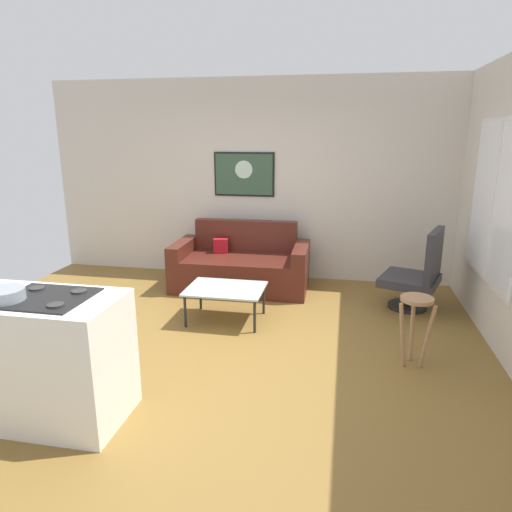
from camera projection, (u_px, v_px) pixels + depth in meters
name	position (u px, v px, depth m)	size (l,w,h in m)	color
ground	(224.00, 348.00, 4.58)	(6.40, 6.40, 0.04)	brown
back_wall	(266.00, 181.00, 6.51)	(6.40, 0.05, 2.80)	beige
couch	(241.00, 267.00, 6.25)	(1.82, 0.94, 0.87)	#4C1E16
coffee_table	(226.00, 290.00, 5.11)	(0.86, 0.65, 0.39)	silver
armchair	(418.00, 274.00, 5.41)	(0.81, 0.83, 0.99)	black
bar_stool	(416.00, 315.00, 4.08)	(0.34, 0.33, 0.65)	#A37752
kitchen_counter	(19.00, 355.00, 3.37)	(1.58, 0.65, 0.96)	white
mixing_bowl	(4.00, 296.00, 3.12)	(0.28, 0.28, 0.09)	#8A959D
wall_painting	(244.00, 174.00, 6.50)	(0.87, 0.03, 0.62)	black
window	(494.00, 202.00, 4.59)	(0.03, 1.57, 1.65)	silver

